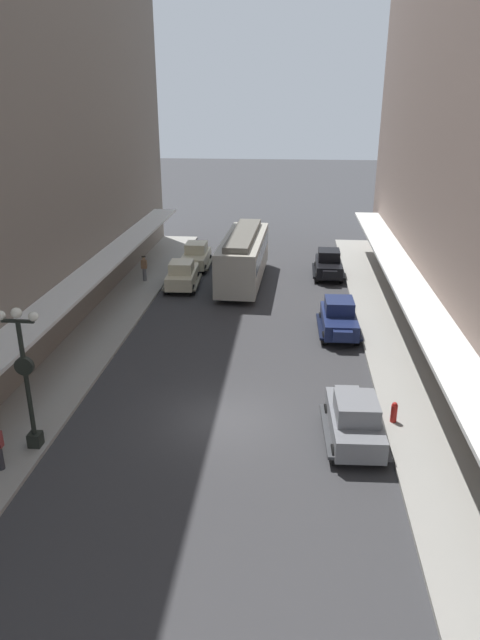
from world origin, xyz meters
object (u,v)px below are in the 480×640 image
parked_car_0 (329,264)px  lamp_post_with_clock (25,373)px  pedestrian_0 (144,268)px  parked_car_1 (182,274)px  parked_car_4 (339,317)px  fire_hydrant (394,412)px  parked_car_3 (355,419)px  streetcar (243,255)px  parked_car_2 (196,256)px

parked_car_0 → lamp_post_with_clock: lamp_post_with_clock is taller
lamp_post_with_clock → pedestrian_0: 19.55m
parked_car_1 → parked_car_4: (9.55, -6.87, 0.00)m
parked_car_1 → lamp_post_with_clock: bearing=-95.3°
parked_car_0 → parked_car_4: 10.31m
parked_car_4 → fire_hydrant: parked_car_4 is taller
parked_car_3 → fire_hydrant: bearing=38.3°
parked_car_4 → fire_hydrant: size_ratio=5.23×
parked_car_3 → parked_car_1: bearing=119.0°
parked_car_1 → parked_car_4: 11.76m
parked_car_3 → fire_hydrant: size_ratio=5.26×
parked_car_1 → streetcar: streetcar is taller
streetcar → pedestrian_0: streetcar is taller
parked_car_0 → parked_car_1: 10.13m
parked_car_0 → pedestrian_0: size_ratio=2.56×
parked_car_3 → parked_car_4: (0.13, 10.12, 0.00)m
parked_car_1 → parked_car_2: 4.66m
parked_car_4 → streetcar: 10.15m
streetcar → fire_hydrant: bearing=-67.3°
parked_car_2 → lamp_post_with_clock: size_ratio=0.83×
parked_car_1 → parked_car_2: (0.12, 4.66, 0.00)m
fire_hydrant → parked_car_0: bearing=94.5°
parked_car_3 → pedestrian_0: size_ratio=2.58×
parked_car_4 → pedestrian_0: (-12.27, 7.78, 0.07)m
parked_car_3 → streetcar: (-5.59, 18.45, 0.96)m
parked_car_0 → parked_car_1: size_ratio=0.99×
parked_car_0 → parked_car_1: bearing=-160.2°
parked_car_4 → fire_hydrant: (1.48, -8.85, -0.38)m
parked_car_2 → streetcar: streetcar is taller
streetcar → lamp_post_with_clock: bearing=-105.5°
parked_car_1 → fire_hydrant: bearing=-55.0°
lamp_post_with_clock → fire_hydrant: (12.75, 2.80, -2.42)m
fire_hydrant → parked_car_3: bearing=-141.7°
parked_car_0 → pedestrian_0: bearing=-168.3°
parked_car_0 → parked_car_2: 9.49m
parked_car_0 → lamp_post_with_clock: bearing=-117.1°
parked_car_2 → parked_car_3: (9.29, -21.65, 0.00)m
parked_car_3 → parked_car_4: same height
streetcar → parked_car_0: bearing=19.2°
parked_car_3 → lamp_post_with_clock: 11.43m
parked_car_0 → parked_car_3: bearing=-90.3°
parked_car_3 → lamp_post_with_clock: (-11.14, -1.52, 2.04)m
parked_car_4 → lamp_post_with_clock: (-11.27, -11.64, 2.04)m
parked_car_1 → pedestrian_0: parked_car_1 is taller
parked_car_1 → streetcar: (3.83, 1.46, 0.96)m
parked_car_4 → pedestrian_0: size_ratio=2.57×
fire_hydrant → pedestrian_0: bearing=129.6°
streetcar → parked_car_3: bearing=-73.2°
lamp_post_with_clock → fire_hydrant: bearing=12.4°
fire_hydrant → streetcar: bearing=112.7°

